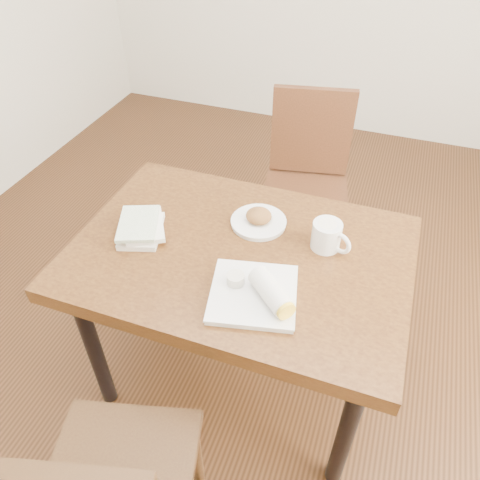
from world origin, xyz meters
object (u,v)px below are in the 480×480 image
(chair_far, at_px, (307,174))
(plate_scone, at_px, (259,220))
(table, at_px, (240,268))
(coffee_mug, at_px, (328,236))
(book_stack, at_px, (142,227))
(plate_burrito, at_px, (259,293))

(chair_far, relative_size, plate_scone, 4.57)
(table, xyz_separation_m, plate_scone, (0.02, 0.16, 0.11))
(coffee_mug, bearing_deg, book_stack, -166.88)
(chair_far, relative_size, plate_burrito, 2.96)
(plate_scone, distance_m, plate_burrito, 0.37)
(chair_far, height_order, plate_scone, chair_far)
(table, distance_m, coffee_mug, 0.34)
(plate_scone, distance_m, book_stack, 0.43)
(table, relative_size, plate_burrito, 3.66)
(table, height_order, book_stack, book_stack)
(table, distance_m, plate_burrito, 0.26)
(plate_scone, xyz_separation_m, book_stack, (-0.39, -0.19, 0.01))
(table, distance_m, chair_far, 0.88)
(plate_scone, relative_size, coffee_mug, 1.42)
(plate_scone, bearing_deg, chair_far, 87.10)
(table, bearing_deg, chair_far, 86.63)
(coffee_mug, bearing_deg, table, -156.61)
(plate_burrito, bearing_deg, chair_far, 94.33)
(plate_scone, height_order, coffee_mug, coffee_mug)
(table, distance_m, book_stack, 0.39)
(coffee_mug, height_order, book_stack, coffee_mug)
(table, bearing_deg, plate_scone, 84.63)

